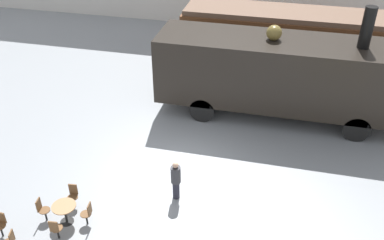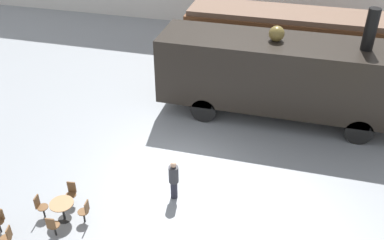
{
  "view_description": "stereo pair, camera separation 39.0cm",
  "coord_description": "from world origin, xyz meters",
  "views": [
    {
      "loc": [
        3.38,
        -12.15,
        10.32
      ],
      "look_at": [
        0.26,
        1.0,
        1.6
      ],
      "focal_mm": 40.0,
      "sensor_mm": 36.0,
      "label": 1
    },
    {
      "loc": [
        3.76,
        -12.06,
        10.32
      ],
      "look_at": [
        0.26,
        1.0,
        1.6
      ],
      "focal_mm": 40.0,
      "sensor_mm": 36.0,
      "label": 2
    }
  ],
  "objects": [
    {
      "name": "cafe_table_mid",
      "position": [
        -2.85,
        -3.47,
        0.54
      ],
      "size": [
        0.77,
        0.77,
        0.71
      ],
      "color": "black",
      "rests_on": "ground_plane"
    },
    {
      "name": "cafe_chair_13",
      "position": [
        -4.53,
        -4.41,
        0.51
      ],
      "size": [
        0.36,
        0.36,
        0.87
      ],
      "rotation": [
        0.0,
        0.0,
        10.94
      ],
      "color": "black",
      "rests_on": "ground_plane"
    },
    {
      "name": "cafe_chair_7",
      "position": [
        -2.94,
        -2.72,
        0.51
      ],
      "size": [
        0.36,
        0.37,
        0.87
      ],
      "rotation": [
        0.0,
        0.0,
        11.11
      ],
      "color": "black",
      "rests_on": "ground_plane"
    },
    {
      "name": "cafe_chair_6",
      "position": [
        -2.1,
        -3.39,
        0.51
      ],
      "size": [
        0.37,
        0.36,
        0.87
      ],
      "rotation": [
        0.0,
        0.0,
        9.54
      ],
      "color": "black",
      "rests_on": "ground_plane"
    },
    {
      "name": "steam_locomotive",
      "position": [
        3.37,
        4.72,
        2.16
      ],
      "size": [
        10.76,
        2.76,
        5.22
      ],
      "color": "black",
      "rests_on": "ground_plane"
    },
    {
      "name": "ground_plane",
      "position": [
        0.0,
        0.0,
        0.0
      ],
      "size": [
        80.0,
        80.0,
        0.0
      ],
      "primitive_type": "plane",
      "color": "gray"
    },
    {
      "name": "cafe_chair_8",
      "position": [
        -3.61,
        -3.56,
        0.51
      ],
      "size": [
        0.37,
        0.36,
        0.87
      ],
      "rotation": [
        0.0,
        0.0,
        12.68
      ],
      "color": "black",
      "rests_on": "ground_plane"
    },
    {
      "name": "visitor_person",
      "position": [
        0.3,
        -1.54,
        0.82
      ],
      "size": [
        0.34,
        0.34,
        1.53
      ],
      "color": "#262633",
      "rests_on": "ground_plane"
    },
    {
      "name": "cafe_chair_5",
      "position": [
        -2.77,
        -4.23,
        0.51
      ],
      "size": [
        0.36,
        0.37,
        0.87
      ],
      "rotation": [
        0.0,
        0.0,
        7.97
      ],
      "color": "black",
      "rests_on": "ground_plane"
    },
    {
      "name": "passenger_coach_wooden",
      "position": [
        3.55,
        8.4,
        2.11
      ],
      "size": [
        10.69,
        2.65,
        3.63
      ],
      "color": "brown",
      "rests_on": "ground_plane"
    }
  ]
}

